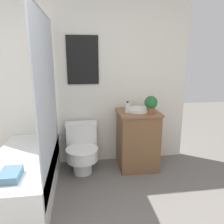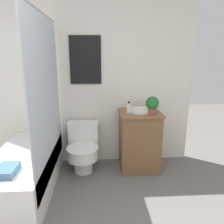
{
  "view_description": "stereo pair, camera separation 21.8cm",
  "coord_description": "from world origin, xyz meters",
  "px_view_note": "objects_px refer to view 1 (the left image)",
  "views": [
    {
      "loc": [
        -0.03,
        -0.76,
        1.55
      ],
      "look_at": [
        0.35,
        1.84,
        0.87
      ],
      "focal_mm": 35.0,
      "sensor_mm": 36.0,
      "label": 1
    },
    {
      "loc": [
        0.19,
        -0.78,
        1.55
      ],
      "look_at": [
        0.35,
        1.84,
        0.87
      ],
      "focal_mm": 35.0,
      "sensor_mm": 36.0,
      "label": 2
    }
  ],
  "objects_px": {
    "toilet": "(82,148)",
    "sink": "(138,110)",
    "soap_bottle": "(127,108)",
    "potted_plant": "(151,104)"
  },
  "relations": [
    {
      "from": "sink",
      "to": "potted_plant",
      "type": "xyz_separation_m",
      "value": [
        0.14,
        -0.12,
        0.11
      ]
    },
    {
      "from": "sink",
      "to": "potted_plant",
      "type": "relative_size",
      "value": 1.58
    },
    {
      "from": "potted_plant",
      "to": "toilet",
      "type": "bearing_deg",
      "value": 174.07
    },
    {
      "from": "soap_bottle",
      "to": "potted_plant",
      "type": "bearing_deg",
      "value": -12.42
    },
    {
      "from": "sink",
      "to": "soap_bottle",
      "type": "distance_m",
      "value": 0.18
    },
    {
      "from": "toilet",
      "to": "sink",
      "type": "relative_size",
      "value": 1.82
    },
    {
      "from": "sink",
      "to": "soap_bottle",
      "type": "height_order",
      "value": "soap_bottle"
    },
    {
      "from": "toilet",
      "to": "soap_bottle",
      "type": "height_order",
      "value": "soap_bottle"
    },
    {
      "from": "sink",
      "to": "potted_plant",
      "type": "distance_m",
      "value": 0.21
    },
    {
      "from": "toilet",
      "to": "sink",
      "type": "height_order",
      "value": "sink"
    }
  ]
}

